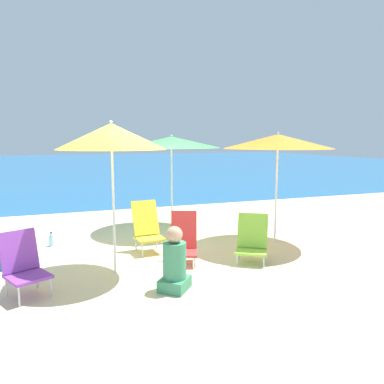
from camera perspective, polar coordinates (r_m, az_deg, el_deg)
The scene contains 12 objects.
ground_plane at distance 6.28m, azimuth -8.50°, elevation -10.21°, with size 60.00×60.00×0.00m, color beige.
sea_water at distance 30.47m, azimuth -18.06°, elevation 3.97°, with size 60.00×40.00×0.01m.
beach_umbrella_orange at distance 7.09m, azimuth 12.95°, elevation 7.51°, with size 2.01×2.01×2.09m.
beach_umbrella_green at distance 8.10m, azimuth -3.16°, elevation 7.58°, with size 2.10×2.10×2.05m.
beach_umbrella_yellow at distance 5.44m, azimuth -12.17°, elevation 8.26°, with size 1.55×1.55×2.22m.
beach_chair_red at distance 6.05m, azimuth -1.26°, elevation -7.27°, with size 0.58×0.67×0.80m.
beach_chair_purple at distance 5.25m, azimuth -24.31°, elevation -9.92°, with size 0.65×0.70×0.81m.
beach_chair_lime at distance 6.13m, azimuth 9.13°, elevation -7.15°, with size 0.68×0.68×0.76m.
beach_chair_yellow at distance 6.62m, azimuth -6.86°, elevation -5.27°, with size 0.50×0.60×0.88m.
person_seated_near at distance 4.95m, azimuth -2.68°, elevation -10.86°, with size 0.51×0.52×0.85m.
water_bottle at distance 7.42m, azimuth -20.64°, elevation -6.94°, with size 0.09×0.09×0.27m.
cooler_box at distance 6.44m, azimuth -25.52°, elevation -9.10°, with size 0.39×0.29×0.29m.
Camera 1 is at (-1.19, -5.85, 1.96)m, focal length 35.00 mm.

